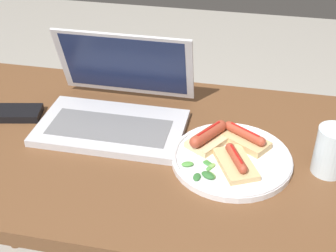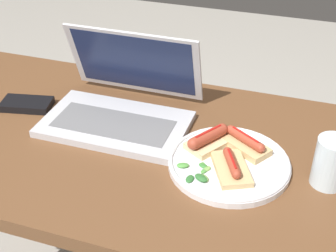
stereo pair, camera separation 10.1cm
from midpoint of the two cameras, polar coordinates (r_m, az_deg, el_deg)
desk at (r=1.14m, az=-3.84°, el=-5.56°), size 1.41×0.65×0.75m
laptop at (r=1.17m, az=-8.91°, el=2.02°), size 0.35×0.28×0.21m
plate at (r=1.04m, az=5.03°, el=-4.08°), size 0.27×0.27×0.02m
sausage_toast_left at (r=1.01m, az=5.44°, el=-4.49°), size 0.11×0.13×0.04m
sausage_toast_middle at (r=1.08m, az=6.65°, el=-1.51°), size 0.13×0.11×0.04m
sausage_toast_right at (r=1.06m, az=2.22°, el=-1.46°), size 0.10×0.11×0.05m
salad_pile at (r=0.99m, az=1.50°, el=-5.60°), size 0.08×0.08×0.01m
drinking_glass at (r=1.03m, az=16.70°, el=-3.02°), size 0.07×0.07×0.11m
external_drive at (r=1.27m, az=-20.29°, el=1.42°), size 0.14×0.09×0.02m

